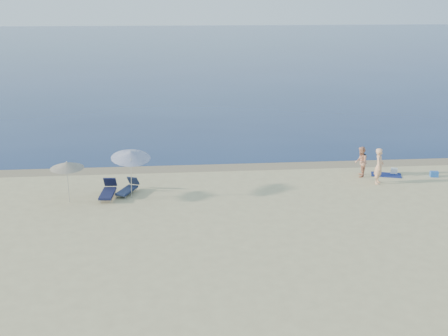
% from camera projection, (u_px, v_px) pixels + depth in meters
% --- Properties ---
extents(sea, '(240.00, 160.00, 0.01)m').
position_uv_depth(sea, '(204.00, 46.00, 109.39)').
color(sea, '#0B1C44').
rests_on(sea, ground).
extents(wet_sand_strip, '(240.00, 1.60, 0.00)m').
position_uv_depth(wet_sand_strip, '(286.00, 165.00, 32.69)').
color(wet_sand_strip, '#847254').
rests_on(wet_sand_strip, ground).
extents(person_left, '(0.73, 0.83, 1.90)m').
position_uv_depth(person_left, '(379.00, 166.00, 29.32)').
color(person_left, '#E3A67F').
rests_on(person_left, ground).
extents(person_right, '(0.87, 0.98, 1.67)m').
position_uv_depth(person_right, '(361.00, 162.00, 30.48)').
color(person_right, tan).
rests_on(person_right, ground).
extents(beach_towel, '(1.80, 1.34, 0.03)m').
position_uv_depth(beach_towel, '(386.00, 175.00, 30.95)').
color(beach_towel, '#101951').
rests_on(beach_towel, ground).
extents(white_bag, '(0.45, 0.42, 0.31)m').
position_uv_depth(white_bag, '(394.00, 171.00, 31.16)').
color(white_bag, white).
rests_on(white_bag, ground).
extents(blue_cooler, '(0.47, 0.37, 0.30)m').
position_uv_depth(blue_cooler, '(434.00, 174.00, 30.63)').
color(blue_cooler, '#2055AE').
rests_on(blue_cooler, ground).
extents(umbrella_near, '(2.33, 2.35, 2.51)m').
position_uv_depth(umbrella_near, '(131.00, 155.00, 27.06)').
color(umbrella_near, silver).
rests_on(umbrella_near, ground).
extents(umbrella_far, '(1.71, 1.72, 2.09)m').
position_uv_depth(umbrella_far, '(67.00, 165.00, 26.36)').
color(umbrella_far, silver).
rests_on(umbrella_far, ground).
extents(lounger_left, '(0.74, 1.91, 0.83)m').
position_uv_depth(lounger_left, '(108.00, 191.00, 27.47)').
color(lounger_left, '#15193B').
rests_on(lounger_left, ground).
extents(lounger_right, '(1.13, 1.73, 0.73)m').
position_uv_depth(lounger_right, '(128.00, 189.00, 27.97)').
color(lounger_right, '#141E38').
rests_on(lounger_right, ground).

